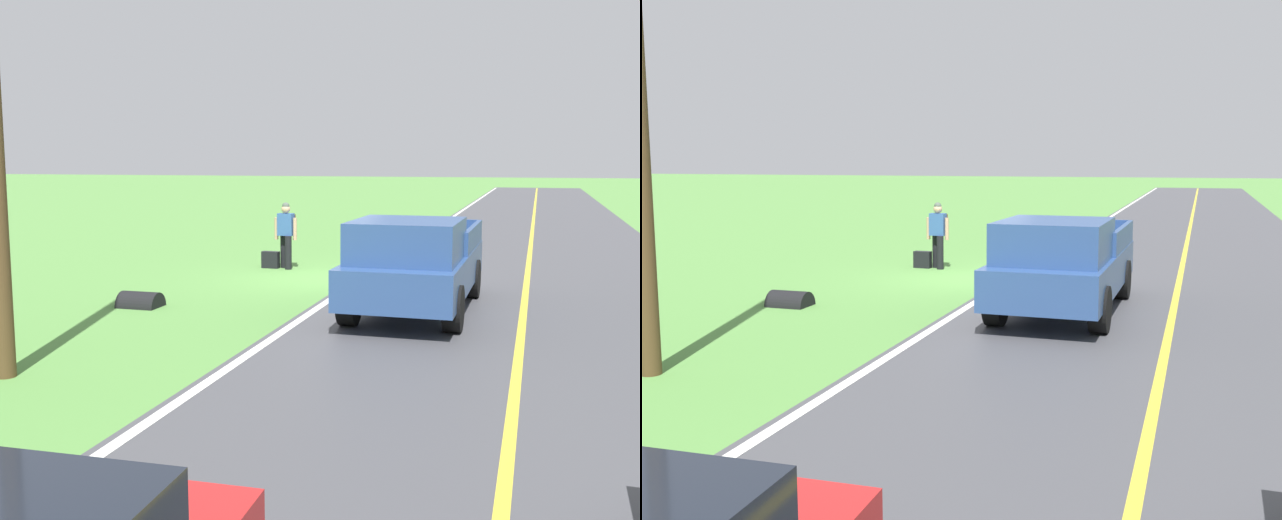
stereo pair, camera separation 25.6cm
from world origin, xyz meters
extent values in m
plane|color=#568E42|center=(0.00, 0.00, 0.00)|extent=(200.00, 200.00, 0.00)
cube|color=#47474C|center=(-4.68, 0.00, 0.00)|extent=(8.07, 120.00, 0.00)
cube|color=silver|center=(-0.82, 0.00, 0.01)|extent=(0.16, 117.60, 0.00)
cube|color=gold|center=(-4.68, 0.00, 0.01)|extent=(0.14, 117.60, 0.00)
cylinder|color=black|center=(1.37, -1.24, 0.44)|extent=(0.18, 0.18, 0.88)
cylinder|color=black|center=(1.58, -1.49, 0.44)|extent=(0.18, 0.18, 0.88)
cube|color=#335999|center=(1.48, -1.37, 1.17)|extent=(0.41, 0.28, 0.58)
sphere|color=tan|center=(1.48, -1.37, 1.57)|extent=(0.23, 0.23, 0.23)
sphere|color=#4C564C|center=(1.48, -1.37, 1.65)|extent=(0.20, 0.20, 0.20)
cube|color=#591E19|center=(1.47, -1.57, 1.20)|extent=(0.33, 0.21, 0.44)
cylinder|color=tan|center=(1.22, -1.34, 1.06)|extent=(0.10, 0.10, 0.58)
cylinder|color=tan|center=(1.74, -1.36, 1.06)|extent=(0.10, 0.10, 0.58)
cube|color=black|center=(1.90, -1.34, 0.22)|extent=(0.47, 0.22, 0.44)
cube|color=#2D4C84|center=(-2.69, 3.03, 0.75)|extent=(2.04, 5.42, 0.70)
cube|color=#2D4C84|center=(-2.68, 4.22, 1.46)|extent=(1.86, 2.18, 0.72)
cube|color=black|center=(-2.68, 4.22, 1.53)|extent=(1.69, 1.31, 0.43)
cube|color=#2D4C84|center=(-3.64, 1.96, 1.33)|extent=(0.13, 3.02, 0.45)
cube|color=#2D4C84|center=(-1.76, 1.94, 1.33)|extent=(0.13, 3.02, 0.45)
cube|color=#2D4C84|center=(-2.71, 0.44, 1.33)|extent=(1.84, 0.12, 0.45)
cylinder|color=black|center=(-3.57, 4.79, 0.40)|extent=(0.31, 0.80, 0.80)
cylinder|color=black|center=(-1.77, 4.78, 0.40)|extent=(0.31, 0.80, 0.80)
cylinder|color=black|center=(-3.60, 1.49, 0.40)|extent=(0.31, 0.80, 0.80)
cylinder|color=black|center=(-1.80, 1.48, 0.40)|extent=(0.31, 0.80, 0.80)
cylinder|color=black|center=(2.56, 4.31, 0.00)|extent=(0.80, 0.60, 0.60)
camera|label=1|loc=(-4.87, 17.24, 2.89)|focal=42.16mm
camera|label=2|loc=(-5.12, 17.16, 2.89)|focal=42.16mm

